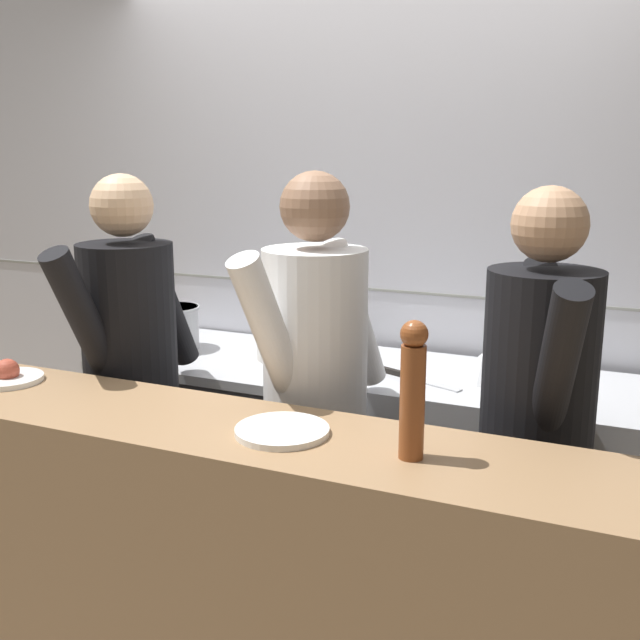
{
  "coord_description": "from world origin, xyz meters",
  "views": [
    {
      "loc": [
        1.13,
        -1.9,
        1.77
      ],
      "look_at": [
        0.04,
        0.59,
        1.15
      ],
      "focal_mm": 42.0,
      "sensor_mm": 36.0,
      "label": 1
    }
  ],
  "objects": [
    {
      "name": "sauce_pot",
      "position": [
        -0.27,
        0.92,
        0.96
      ],
      "size": [
        0.27,
        0.27,
        0.15
      ],
      "color": "beige",
      "rests_on": "oven_range"
    },
    {
      "name": "pepper_mill",
      "position": [
        0.64,
        -0.2,
        1.2
      ],
      "size": [
        0.07,
        0.07,
        0.35
      ],
      "color": "brown",
      "rests_on": "pass_counter"
    },
    {
      "name": "prep_counter",
      "position": [
        0.67,
        0.89,
        0.45
      ],
      "size": [
        1.27,
        0.65,
        0.9
      ],
      "color": "#B7BABF",
      "rests_on": "ground_plane"
    },
    {
      "name": "chef_sous",
      "position": [
        0.15,
        0.29,
        0.95
      ],
      "size": [
        0.43,
        0.74,
        1.71
      ],
      "rotation": [
        0.0,
        0.0,
        -0.29
      ],
      "color": "black",
      "rests_on": "ground_plane"
    },
    {
      "name": "chefs_knife",
      "position": [
        0.34,
        0.79,
        0.91
      ],
      "size": [
        0.36,
        0.16,
        0.02
      ],
      "color": "#B7BABF",
      "rests_on": "prep_counter"
    },
    {
      "name": "oven_range",
      "position": [
        -0.55,
        0.89,
        0.44
      ],
      "size": [
        1.04,
        0.71,
        0.88
      ],
      "color": "#38383D",
      "rests_on": "ground_plane"
    },
    {
      "name": "plated_dish_main",
      "position": [
        -0.78,
        -0.14,
        1.03
      ],
      "size": [
        0.23,
        0.23,
        0.08
      ],
      "color": "white",
      "rests_on": "pass_counter"
    },
    {
      "name": "plated_dish_appetiser",
      "position": [
        0.27,
        -0.19,
        1.02
      ],
      "size": [
        0.26,
        0.26,
        0.02
      ],
      "color": "white",
      "rests_on": "pass_counter"
    },
    {
      "name": "chef_line",
      "position": [
        0.87,
        0.33,
        0.93
      ],
      "size": [
        0.43,
        0.72,
        1.67
      ],
      "rotation": [
        0.0,
        0.0,
        0.33
      ],
      "color": "black",
      "rests_on": "ground_plane"
    },
    {
      "name": "stock_pot",
      "position": [
        -0.82,
        0.87,
        0.98
      ],
      "size": [
        0.24,
        0.24,
        0.2
      ],
      "color": "#B7BABF",
      "rests_on": "oven_range"
    },
    {
      "name": "pass_counter",
      "position": [
        0.13,
        -0.19,
        0.5
      ],
      "size": [
        2.79,
        0.45,
        1.01
      ],
      "color": "#93704C",
      "rests_on": "ground_plane"
    },
    {
      "name": "chef_head_cook",
      "position": [
        -0.58,
        0.25,
        0.94
      ],
      "size": [
        0.37,
        0.74,
        1.69
      ],
      "rotation": [
        0.0,
        0.0,
        -0.09
      ],
      "color": "black",
      "rests_on": "ground_plane"
    },
    {
      "name": "wall_back_tiled",
      "position": [
        0.0,
        1.29,
        1.3
      ],
      "size": [
        8.0,
        0.06,
        2.6
      ],
      "color": "silver",
      "rests_on": "ground_plane"
    },
    {
      "name": "mixing_bowl_steel",
      "position": [
        0.59,
        0.9,
        0.95
      ],
      "size": [
        0.22,
        0.22,
        0.11
      ],
      "color": "#B7BABF",
      "rests_on": "prep_counter"
    }
  ]
}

